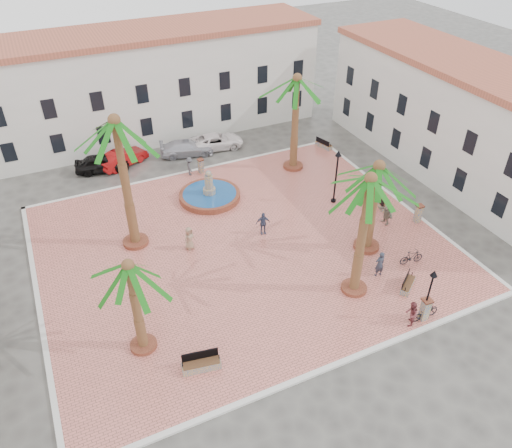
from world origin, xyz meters
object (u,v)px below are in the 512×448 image
object	(u,v)px
palm_nw	(117,135)
bench_se	(408,285)
bench_s	(201,365)
car_red	(123,158)
bench_e	(381,203)
car_white	(216,141)
car_black	(102,163)
fountain	(210,194)
palm_ne	(297,89)
pedestrian_fountain_a	(189,238)
palm_s	(369,192)
lamppost_e	(337,168)
pedestrian_fountain_b	(263,223)
pedestrian_north	(190,166)
pedestrian_east	(387,213)
bench_ne	(324,145)
cyclist_a	(380,264)
bollard_e	(418,213)
bicycle_a	(425,312)
bicycle_b	(411,257)
bollard_n	(201,166)
cyclist_b	(411,314)
lamppost_s	(430,287)
car_silver	(187,148)

from	to	relation	value
palm_nw	bench_se	size ratio (longest dim) A/B	5.73
bench_s	car_red	distance (m)	22.95
bench_e	car_white	xyz separation A→B (m)	(-7.54, 14.25, 0.27)
car_black	fountain	bearing A→B (deg)	-129.16
palm_ne	bench_e	world-z (taller)	palm_ne
bench_se	car_red	xyz separation A→B (m)	(-11.98, 22.57, 0.32)
fountain	pedestrian_fountain_a	xyz separation A→B (m)	(-3.37, -5.23, 0.51)
bench_se	bench_e	size ratio (longest dim) A/B	0.93
palm_s	lamppost_e	distance (m)	10.41
pedestrian_fountain_b	pedestrian_north	bearing A→B (deg)	114.73
lamppost_e	pedestrian_fountain_a	world-z (taller)	lamppost_e
bench_e	pedestrian_east	distance (m)	2.24
fountain	bench_ne	bearing A→B (deg)	16.05
lamppost_e	cyclist_a	xyz separation A→B (m)	(-1.98, -8.29, -2.02)
bench_s	bollard_e	size ratio (longest dim) A/B	1.46
bench_se	cyclist_a	size ratio (longest dim) A/B	0.90
bench_s	bicycle_a	size ratio (longest dim) A/B	1.20
bicycle_a	bicycle_b	xyz separation A→B (m)	(2.41, 4.15, 0.04)
palm_nw	pedestrian_east	distance (m)	18.85
lamppost_e	car_black	bearing A→B (deg)	140.26
palm_ne	cyclist_a	size ratio (longest dim) A/B	4.46
bench_e	bicycle_a	xyz separation A→B (m)	(-4.64, -10.35, 0.20)
bicycle_b	pedestrian_fountain_a	xyz separation A→B (m)	(-12.29, 7.42, 0.35)
bollard_n	bench_ne	bearing A→B (deg)	-1.97
pedestrian_east	car_red	world-z (taller)	pedestrian_east
lamppost_e	car_white	distance (m)	13.31
pedestrian_fountain_a	car_white	world-z (taller)	pedestrian_fountain_a
palm_nw	cyclist_b	world-z (taller)	palm_nw
bench_e	cyclist_a	distance (m)	7.93
lamppost_e	palm_s	bearing A→B (deg)	-114.99
palm_nw	pedestrian_north	bearing A→B (deg)	48.43
lamppost_s	pedestrian_north	bearing A→B (deg)	107.45
palm_s	bench_ne	xyz separation A→B (m)	(8.05, 16.68, -6.63)
palm_ne	car_white	xyz separation A→B (m)	(-4.45, 6.27, -6.27)
bench_ne	pedestrian_fountain_a	size ratio (longest dim) A/B	1.04
palm_ne	car_black	size ratio (longest dim) A/B	1.84
fountain	lamppost_e	bearing A→B (deg)	-27.96
cyclist_b	pedestrian_fountain_b	size ratio (longest dim) A/B	0.96
bollard_n	car_black	size ratio (longest dim) A/B	0.29
bollard_e	bench_ne	bearing A→B (deg)	90.08
pedestrian_fountain_a	car_silver	size ratio (longest dim) A/B	0.36
bicycle_b	pedestrian_fountain_a	bearing A→B (deg)	67.13
cyclist_b	car_white	bearing A→B (deg)	-129.32
cyclist_a	pedestrian_north	world-z (taller)	cyclist_a
bench_ne	bicycle_b	bearing A→B (deg)	152.28
bench_e	bollard_e	xyz separation A→B (m)	(1.16, -2.74, 0.47)
fountain	lamppost_s	xyz separation A→B (m)	(6.35, -16.79, 2.11)
bollard_n	car_silver	xyz separation A→B (m)	(0.05, 3.74, -0.13)
palm_ne	bicycle_b	bearing A→B (deg)	-86.57
bollard_e	cyclist_b	size ratio (longest dim) A/B	0.87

